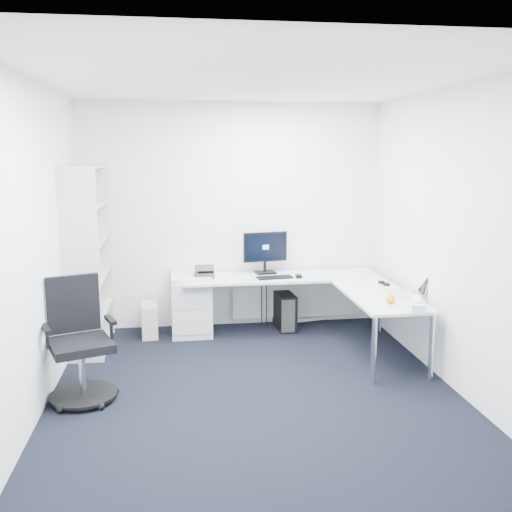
{
  "coord_description": "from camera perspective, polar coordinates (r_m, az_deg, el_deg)",
  "views": [
    {
      "loc": [
        -0.64,
        -4.74,
        2.13
      ],
      "look_at": [
        0.15,
        1.05,
        1.05
      ],
      "focal_mm": 40.0,
      "sensor_mm": 36.0,
      "label": 1
    }
  ],
  "objects": [
    {
      "name": "beige_pc_tower",
      "position": [
        6.8,
        -10.6,
        -6.29
      ],
      "size": [
        0.21,
        0.41,
        0.38
      ],
      "primitive_type": "cube",
      "rotation": [
        0.0,
        0.0,
        0.06
      ],
      "color": "#B8AD9D",
      "rests_on": "ground"
    },
    {
      "name": "laptop",
      "position": [
        6.02,
        14.43,
        -2.62
      ],
      "size": [
        0.4,
        0.39,
        0.25
      ],
      "primitive_type": null,
      "rotation": [
        0.0,
        0.0,
        -0.18
      ],
      "color": "silver",
      "rests_on": "l_desk"
    },
    {
      "name": "wall_front",
      "position": [
        2.83,
        5.69,
        -5.63
      ],
      "size": [
        3.6,
        0.02,
        2.7
      ],
      "primitive_type": "cube",
      "color": "white",
      "rests_on": "ground"
    },
    {
      "name": "ground",
      "position": [
        5.24,
        -0.07,
        -13.53
      ],
      "size": [
        4.2,
        4.2,
        0.0
      ],
      "primitive_type": "plane",
      "color": "black"
    },
    {
      "name": "black_pc_tower",
      "position": [
        6.95,
        2.89,
        -5.52
      ],
      "size": [
        0.23,
        0.46,
        0.44
      ],
      "primitive_type": "cube",
      "rotation": [
        0.0,
        0.0,
        0.07
      ],
      "color": "black",
      "rests_on": "ground"
    },
    {
      "name": "tissue_box",
      "position": [
        5.48,
        15.72,
        -4.87
      ],
      "size": [
        0.17,
        0.25,
        0.08
      ],
      "primitive_type": "cube",
      "rotation": [
        0.0,
        0.0,
        -0.21
      ],
      "color": "silver",
      "rests_on": "l_desk"
    },
    {
      "name": "wall_right",
      "position": [
        5.39,
        19.26,
        1.55
      ],
      "size": [
        0.02,
        4.2,
        2.7
      ],
      "primitive_type": "cube",
      "color": "white",
      "rests_on": "ground"
    },
    {
      "name": "monitor",
      "position": [
        6.81,
        0.95,
        0.37
      ],
      "size": [
        0.56,
        0.25,
        0.52
      ],
      "primitive_type": null,
      "rotation": [
        0.0,
        0.0,
        0.16
      ],
      "color": "black",
      "rests_on": "l_desk"
    },
    {
      "name": "drawer_pedestal",
      "position": [
        6.78,
        -6.45,
        -4.78
      ],
      "size": [
        0.46,
        0.58,
        0.71
      ],
      "primitive_type": "cube",
      "color": "silver",
      "rests_on": "ground"
    },
    {
      "name": "headphones",
      "position": [
        6.45,
        12.68,
        -2.59
      ],
      "size": [
        0.13,
        0.18,
        0.04
      ],
      "primitive_type": null,
      "rotation": [
        0.0,
        0.0,
        0.18
      ],
      "color": "black",
      "rests_on": "l_desk"
    },
    {
      "name": "mouse",
      "position": [
        6.65,
        4.28,
        -2.02
      ],
      "size": [
        0.07,
        0.12,
        0.04
      ],
      "primitive_type": "cube",
      "rotation": [
        0.0,
        0.0,
        -0.07
      ],
      "color": "black",
      "rests_on": "l_desk"
    },
    {
      "name": "orange_fruit",
      "position": [
        5.67,
        13.32,
        -4.2
      ],
      "size": [
        0.09,
        0.09,
        0.09
      ],
      "primitive_type": "sphere",
      "color": "orange",
      "rests_on": "l_desk"
    },
    {
      "name": "bookshelf",
      "position": [
        6.37,
        -16.53,
        -0.24
      ],
      "size": [
        0.39,
        0.99,
        1.99
      ],
      "primitive_type": null,
      "color": "silver",
      "rests_on": "ground"
    },
    {
      "name": "ceiling",
      "position": [
        4.82,
        -0.08,
        17.25
      ],
      "size": [
        4.2,
        4.2,
        0.0
      ],
      "primitive_type": "plane",
      "color": "white"
    },
    {
      "name": "l_desk",
      "position": [
        6.51,
        3.09,
        -5.52
      ],
      "size": [
        2.32,
        1.3,
        0.68
      ],
      "primitive_type": null,
      "color": "silver",
      "rests_on": "ground"
    },
    {
      "name": "wall_back",
      "position": [
        6.92,
        -2.42,
        3.99
      ],
      "size": [
        3.6,
        0.02,
        2.7
      ],
      "primitive_type": "cube",
      "color": "white",
      "rests_on": "ground"
    },
    {
      "name": "white_keyboard",
      "position": [
        5.97,
        10.98,
        -3.75
      ],
      "size": [
        0.13,
        0.4,
        0.01
      ],
      "primitive_type": "cube",
      "rotation": [
        0.0,
        0.0,
        0.04
      ],
      "color": "silver",
      "rests_on": "l_desk"
    },
    {
      "name": "task_chair",
      "position": [
        5.13,
        -17.14,
        -8.18
      ],
      "size": [
        0.77,
        0.77,
        1.06
      ],
      "primitive_type": null,
      "rotation": [
        0.0,
        0.0,
        0.36
      ],
      "color": "black",
      "rests_on": "ground"
    },
    {
      "name": "power_strip",
      "position": [
        7.34,
        5.4,
        -6.27
      ],
      "size": [
        0.38,
        0.15,
        0.04
      ],
      "primitive_type": "cube",
      "rotation": [
        0.0,
        0.0,
        0.22
      ],
      "color": "silver",
      "rests_on": "ground"
    },
    {
      "name": "wall_left",
      "position": [
        4.94,
        -21.23,
        0.66
      ],
      "size": [
        0.02,
        4.2,
        2.7
      ],
      "primitive_type": "cube",
      "color": "white",
      "rests_on": "ground"
    },
    {
      "name": "black_keyboard",
      "position": [
        6.6,
        1.88,
        -2.16
      ],
      "size": [
        0.42,
        0.2,
        0.02
      ],
      "primitive_type": "cube",
      "rotation": [
        0.0,
        0.0,
        0.15
      ],
      "color": "black",
      "rests_on": "l_desk"
    },
    {
      "name": "desk_phone",
      "position": [
        6.65,
        -5.18,
        -1.49
      ],
      "size": [
        0.23,
        0.23,
        0.16
      ],
      "primitive_type": null,
      "rotation": [
        0.0,
        0.0,
        -0.04
      ],
      "color": "#2B2C2E",
      "rests_on": "l_desk"
    }
  ]
}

